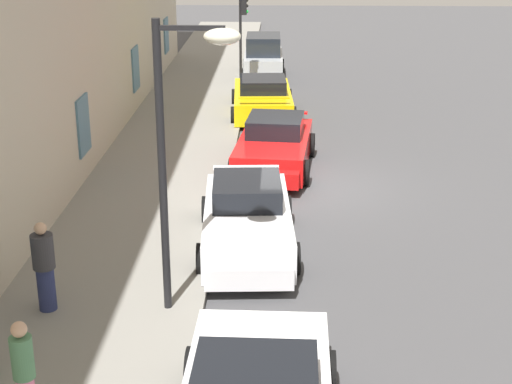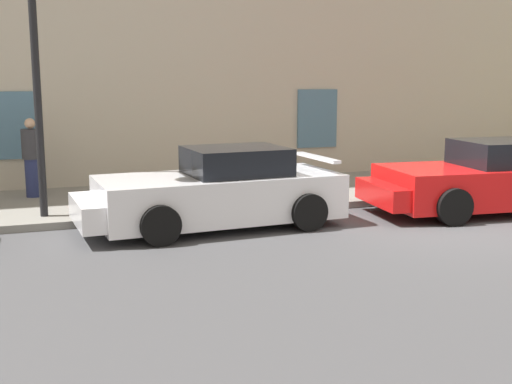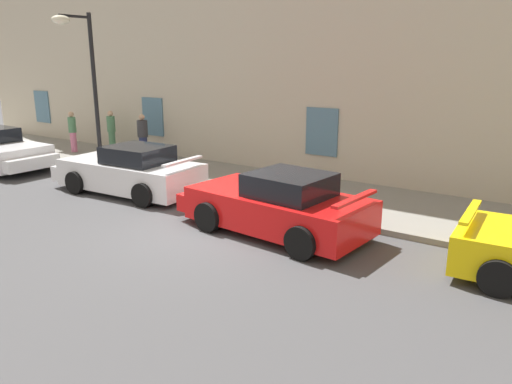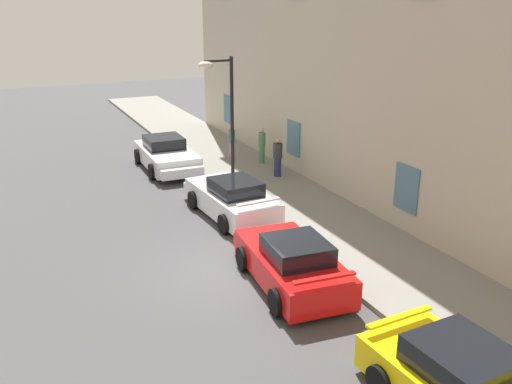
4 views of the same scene
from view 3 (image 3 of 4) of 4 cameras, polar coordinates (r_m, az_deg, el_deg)
ground_plane at (r=11.31m, az=-6.25°, el=-4.63°), size 80.00×80.00×0.00m
sidewalk at (r=14.42m, az=4.09°, el=0.09°), size 60.00×3.79×0.14m
sportscar_yellow_flank at (r=14.93m, az=-14.77°, el=2.29°), size 4.77×2.25×1.42m
sportscar_white_middle at (r=11.11m, az=2.00°, el=-1.54°), size 4.65×2.41×1.43m
street_lamp at (r=17.32m, az=-19.67°, el=14.05°), size 0.44×1.42×5.13m
pedestrian_admiring at (r=19.30m, az=-13.02°, el=6.36°), size 0.40×0.40×1.67m
pedestrian_strolling at (r=21.08m, az=-16.46°, el=6.88°), size 0.42×0.42×1.66m
pedestrian_bystander at (r=21.44m, az=-20.55°, el=6.66°), size 0.43×0.43×1.64m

